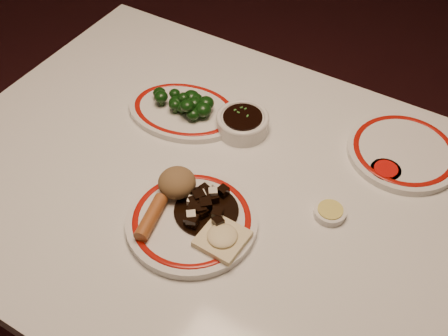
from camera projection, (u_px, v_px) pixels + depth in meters
dining_table at (217, 211)px, 1.23m from camera, size 1.20×0.90×0.75m
main_plate at (192, 221)px, 1.08m from camera, size 0.33×0.33×0.02m
rice_mound at (177, 183)px, 1.10m from camera, size 0.08×0.08×0.05m
spring_roll at (151, 217)px, 1.06m from camera, size 0.05×0.10×0.03m
fried_wonton at (222, 238)px, 1.03m from camera, size 0.09×0.09×0.02m
stirfry_heap at (204, 207)px, 1.08m from camera, size 0.13×0.13×0.03m
broccoli_plate at (185, 111)px, 1.30m from camera, size 0.30×0.27×0.02m
broccoli_pile at (187, 102)px, 1.27m from camera, size 0.16×0.08×0.05m
soy_bowl at (243, 124)px, 1.25m from camera, size 0.12×0.12×0.04m
sweet_sour_dish at (385, 172)px, 1.17m from camera, size 0.06×0.06×0.02m
mustard_dish at (330, 212)px, 1.10m from camera, size 0.06×0.06×0.02m
far_plate at (404, 151)px, 1.21m from camera, size 0.30×0.30×0.02m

